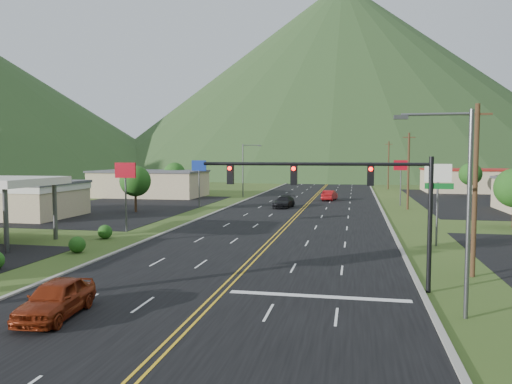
% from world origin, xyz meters
% --- Properties ---
extents(traffic_signal, '(13.10, 0.43, 7.00)m').
position_xyz_m(traffic_signal, '(6.48, 14.00, 5.33)').
color(traffic_signal, black).
rests_on(traffic_signal, ground).
extents(streetlight_east, '(3.28, 0.25, 9.00)m').
position_xyz_m(streetlight_east, '(11.18, 10.00, 5.18)').
color(streetlight_east, '#59595E').
rests_on(streetlight_east, ground).
extents(streetlight_west, '(3.28, 0.25, 9.00)m').
position_xyz_m(streetlight_west, '(-11.68, 70.00, 5.18)').
color(streetlight_west, '#59595E').
rests_on(streetlight_west, ground).
extents(building_west_mid, '(14.40, 10.40, 4.10)m').
position_xyz_m(building_west_mid, '(-32.00, 38.00, 2.27)').
color(building_west_mid, beige).
rests_on(building_west_mid, ground).
extents(building_west_far, '(18.40, 11.40, 4.50)m').
position_xyz_m(building_west_far, '(-28.00, 68.00, 2.26)').
color(building_west_far, beige).
rests_on(building_west_far, ground).
extents(building_east_far, '(16.40, 12.40, 4.50)m').
position_xyz_m(building_east_far, '(28.00, 90.00, 2.26)').
color(building_east_far, beige).
rests_on(building_east_far, ground).
extents(pole_sign_west_a, '(2.00, 0.18, 6.40)m').
position_xyz_m(pole_sign_west_a, '(-14.00, 30.00, 5.05)').
color(pole_sign_west_a, '#59595E').
rests_on(pole_sign_west_a, ground).
extents(pole_sign_west_b, '(2.00, 0.18, 6.40)m').
position_xyz_m(pole_sign_west_b, '(-14.00, 52.00, 5.05)').
color(pole_sign_west_b, '#59595E').
rests_on(pole_sign_west_b, ground).
extents(pole_sign_east_a, '(2.00, 0.18, 6.40)m').
position_xyz_m(pole_sign_east_a, '(13.00, 28.00, 5.05)').
color(pole_sign_east_a, '#59595E').
rests_on(pole_sign_east_a, ground).
extents(pole_sign_east_b, '(2.00, 0.18, 6.40)m').
position_xyz_m(pole_sign_east_b, '(13.00, 60.00, 5.05)').
color(pole_sign_east_b, '#59595E').
rests_on(pole_sign_east_b, ground).
extents(tree_west_a, '(3.84, 3.84, 5.82)m').
position_xyz_m(tree_west_a, '(-20.00, 45.00, 3.89)').
color(tree_west_a, '#382314').
rests_on(tree_west_a, ground).
extents(tree_west_b, '(3.84, 3.84, 5.82)m').
position_xyz_m(tree_west_b, '(-25.00, 72.00, 3.89)').
color(tree_west_b, '#382314').
rests_on(tree_west_b, ground).
extents(tree_east_b, '(3.84, 3.84, 5.82)m').
position_xyz_m(tree_east_b, '(26.00, 78.00, 3.89)').
color(tree_east_b, '#382314').
rests_on(tree_east_b, ground).
extents(utility_pole_a, '(1.60, 0.28, 10.00)m').
position_xyz_m(utility_pole_a, '(13.50, 18.00, 5.13)').
color(utility_pole_a, '#382314').
rests_on(utility_pole_a, ground).
extents(utility_pole_b, '(1.60, 0.28, 10.00)m').
position_xyz_m(utility_pole_b, '(13.50, 55.00, 5.13)').
color(utility_pole_b, '#382314').
rests_on(utility_pole_b, ground).
extents(utility_pole_c, '(1.60, 0.28, 10.00)m').
position_xyz_m(utility_pole_c, '(13.50, 95.00, 5.13)').
color(utility_pole_c, '#382314').
rests_on(utility_pole_c, ground).
extents(utility_pole_d, '(1.60, 0.28, 10.00)m').
position_xyz_m(utility_pole_d, '(13.50, 135.00, 5.13)').
color(utility_pole_d, '#382314').
rests_on(utility_pole_d, ground).
extents(mountain_n, '(220.00, 220.00, 85.00)m').
position_xyz_m(mountain_n, '(0.00, 220.00, 42.50)').
color(mountain_n, '#1C3F1D').
rests_on(mountain_n, ground).
extents(car_red_near, '(2.38, 4.96, 1.63)m').
position_xyz_m(car_red_near, '(-5.95, 6.58, 0.82)').
color(car_red_near, maroon).
rests_on(car_red_near, ground).
extents(car_dark_mid, '(2.72, 5.47, 1.53)m').
position_xyz_m(car_dark_mid, '(-2.69, 53.93, 0.76)').
color(car_dark_mid, black).
rests_on(car_dark_mid, ground).
extents(car_red_far, '(2.40, 4.97, 1.57)m').
position_xyz_m(car_red_far, '(2.81, 66.20, 0.79)').
color(car_red_far, maroon).
rests_on(car_red_far, ground).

